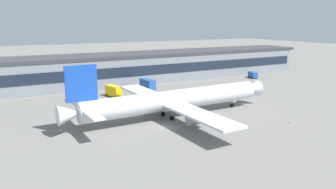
{
  "coord_description": "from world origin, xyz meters",
  "views": [
    {
      "loc": [
        -33.97,
        -63.01,
        23.49
      ],
      "look_at": [
        6.4,
        9.88,
        5.0
      ],
      "focal_mm": 35.15,
      "sensor_mm": 36.0,
      "label": 1
    }
  ],
  "objects_px": {
    "catering_truck": "(148,85)",
    "stair_truck": "(114,91)",
    "airliner": "(173,100)",
    "follow_me_car": "(75,97)",
    "traffic_cone_0": "(289,122)",
    "crew_van": "(253,75)"
  },
  "relations": [
    {
      "from": "catering_truck",
      "to": "follow_me_car",
      "type": "xyz_separation_m",
      "value": [
        -25.27,
        -1.61,
        -1.2
      ]
    },
    {
      "from": "airliner",
      "to": "follow_me_car",
      "type": "bearing_deg",
      "value": 119.44
    },
    {
      "from": "airliner",
      "to": "stair_truck",
      "type": "distance_m",
      "value": 29.79
    },
    {
      "from": "stair_truck",
      "to": "catering_truck",
      "type": "bearing_deg",
      "value": 10.31
    },
    {
      "from": "stair_truck",
      "to": "follow_me_car",
      "type": "bearing_deg",
      "value": 176.26
    },
    {
      "from": "stair_truck",
      "to": "traffic_cone_0",
      "type": "bearing_deg",
      "value": -60.47
    },
    {
      "from": "traffic_cone_0",
      "to": "airliner",
      "type": "bearing_deg",
      "value": 140.77
    },
    {
      "from": "catering_truck",
      "to": "stair_truck",
      "type": "xyz_separation_m",
      "value": [
        -13.2,
        -2.4,
        -0.31
      ]
    },
    {
      "from": "catering_truck",
      "to": "stair_truck",
      "type": "height_order",
      "value": "catering_truck"
    },
    {
      "from": "catering_truck",
      "to": "follow_me_car",
      "type": "bearing_deg",
      "value": -176.35
    },
    {
      "from": "crew_van",
      "to": "traffic_cone_0",
      "type": "relative_size",
      "value": 10.18
    },
    {
      "from": "catering_truck",
      "to": "stair_truck",
      "type": "bearing_deg",
      "value": -169.69
    },
    {
      "from": "stair_truck",
      "to": "follow_me_car",
      "type": "distance_m",
      "value": 12.13
    },
    {
      "from": "airliner",
      "to": "stair_truck",
      "type": "xyz_separation_m",
      "value": [
        -4.9,
        29.28,
        -2.49
      ]
    },
    {
      "from": "stair_truck",
      "to": "follow_me_car",
      "type": "height_order",
      "value": "stair_truck"
    },
    {
      "from": "crew_van",
      "to": "follow_me_car",
      "type": "xyz_separation_m",
      "value": [
        -76.47,
        -4.74,
        -0.37
      ]
    },
    {
      "from": "catering_truck",
      "to": "traffic_cone_0",
      "type": "bearing_deg",
      "value": -74.79
    },
    {
      "from": "airliner",
      "to": "follow_me_car",
      "type": "height_order",
      "value": "airliner"
    },
    {
      "from": "catering_truck",
      "to": "follow_me_car",
      "type": "relative_size",
      "value": 1.53
    },
    {
      "from": "catering_truck",
      "to": "follow_me_car",
      "type": "distance_m",
      "value": 25.35
    },
    {
      "from": "crew_van",
      "to": "stair_truck",
      "type": "height_order",
      "value": "stair_truck"
    },
    {
      "from": "airliner",
      "to": "follow_me_car",
      "type": "distance_m",
      "value": 34.69
    }
  ]
}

